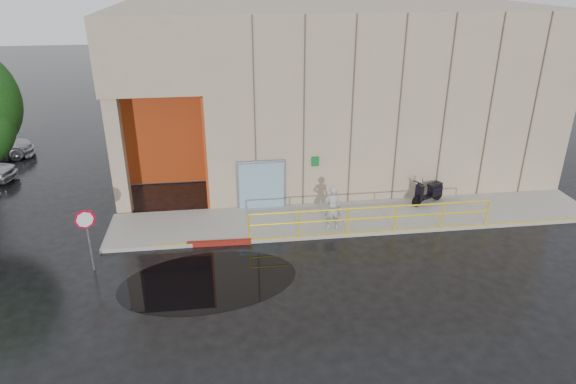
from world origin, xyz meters
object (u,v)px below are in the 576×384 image
at_px(person, 332,208).
at_px(scooter, 429,186).
at_px(red_curb, 219,243).
at_px(stop_sign, 86,226).

height_order(person, scooter, person).
bearing_deg(red_curb, scooter, 14.12).
height_order(scooter, red_curb, scooter).
xyz_separation_m(scooter, stop_sign, (-13.37, -3.49, 0.78)).
height_order(person, stop_sign, stop_sign).
height_order(scooter, stop_sign, stop_sign).
xyz_separation_m(person, red_curb, (-4.42, -0.49, -0.96)).
bearing_deg(scooter, red_curb, 169.56).
bearing_deg(person, scooter, -155.96).
relative_size(scooter, stop_sign, 0.77).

